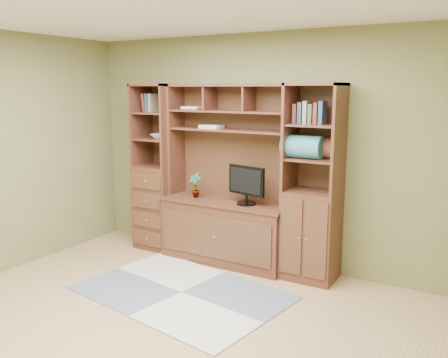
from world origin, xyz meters
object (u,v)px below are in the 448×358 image
Objects in this scene: right_tower at (313,184)px; monitor at (246,178)px; left_tower at (158,168)px; center_hutch at (225,175)px.

right_tower is 3.45× the size of monitor.
center_hutch is at bearing -2.29° from left_tower.
right_tower is (2.02, 0.00, 0.00)m from left_tower.
left_tower reaches higher than monitor.
right_tower reaches higher than monitor.
right_tower is at bearing 0.00° from left_tower.
center_hutch is 1.00× the size of right_tower.
monitor is at bearing -3.32° from left_tower.
left_tower is 1.00× the size of right_tower.
left_tower is 3.45× the size of monitor.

